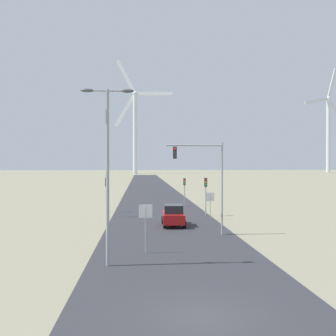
# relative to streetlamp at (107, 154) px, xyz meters

# --- Properties ---
(ground_plane) EXTENTS (600.00, 600.00, 0.00)m
(ground_plane) POSITION_rel_streetlamp_xyz_m (3.87, -7.06, -5.84)
(ground_plane) COLOR gray
(road_surface) EXTENTS (10.00, 240.00, 0.01)m
(road_surface) POSITION_rel_streetlamp_xyz_m (3.87, 40.94, -5.83)
(road_surface) COLOR #2D2D33
(road_surface) RESTS_ON ground
(streetlamp) EXTENTS (2.78, 0.32, 9.27)m
(streetlamp) POSITION_rel_streetlamp_xyz_m (0.00, 0.00, 0.00)
(streetlamp) COLOR #93999E
(streetlamp) RESTS_ON ground
(stop_sign_near) EXTENTS (0.81, 0.07, 2.93)m
(stop_sign_near) POSITION_rel_streetlamp_xyz_m (2.02, 2.73, -3.79)
(stop_sign_near) COLOR #93999E
(stop_sign_near) RESTS_ON ground
(stop_sign_far) EXTENTS (0.81, 0.07, 2.59)m
(stop_sign_far) POSITION_rel_streetlamp_xyz_m (8.34, 16.29, -4.03)
(stop_sign_far) COLOR #93999E
(stop_sign_far) RESTS_ON ground
(traffic_light_post_near_left) EXTENTS (0.28, 0.34, 4.20)m
(traffic_light_post_near_left) POSITION_rel_streetlamp_xyz_m (-1.59, 18.58, -2.77)
(traffic_light_post_near_left) COLOR #93999E
(traffic_light_post_near_left) RESTS_ON ground
(traffic_light_post_near_right) EXTENTS (0.28, 0.34, 3.89)m
(traffic_light_post_near_right) POSITION_rel_streetlamp_xyz_m (8.36, 18.93, -2.98)
(traffic_light_post_near_right) COLOR #93999E
(traffic_light_post_near_right) RESTS_ON ground
(traffic_light_post_mid_left) EXTENTS (0.28, 0.34, 3.75)m
(traffic_light_post_mid_left) POSITION_rel_streetlamp_xyz_m (-1.99, 22.48, -3.09)
(traffic_light_post_mid_left) COLOR #93999E
(traffic_light_post_mid_left) RESTS_ON ground
(traffic_light_post_mid_right) EXTENTS (0.28, 0.33, 3.48)m
(traffic_light_post_mid_right) POSITION_rel_streetlamp_xyz_m (7.32, 29.11, -3.28)
(traffic_light_post_mid_right) COLOR #93999E
(traffic_light_post_mid_right) RESTS_ON ground
(traffic_light_mast_overhead) EXTENTS (4.26, 0.34, 6.97)m
(traffic_light_mast_overhead) POSITION_rel_streetlamp_xyz_m (6.48, 8.40, -0.96)
(traffic_light_mast_overhead) COLOR #93999E
(traffic_light_mast_overhead) RESTS_ON ground
(car_approaching) EXTENTS (1.97, 4.17, 1.83)m
(car_approaching) POSITION_rel_streetlamp_xyz_m (4.54, 12.90, -4.93)
(car_approaching) COLOR maroon
(car_approaching) RESTS_ON ground
(wind_turbine_left) EXTENTS (29.67, 7.83, 58.25)m
(wind_turbine_left) POSITION_rel_streetlamp_xyz_m (-1.02, 179.12, 19.75)
(wind_turbine_left) COLOR silver
(wind_turbine_left) RESTS_ON ground
(wind_turbine_center) EXTENTS (29.82, 13.19, 61.77)m
(wind_turbine_center) POSITION_rel_streetlamp_xyz_m (111.80, 202.85, 21.11)
(wind_turbine_center) COLOR silver
(wind_turbine_center) RESTS_ON ground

